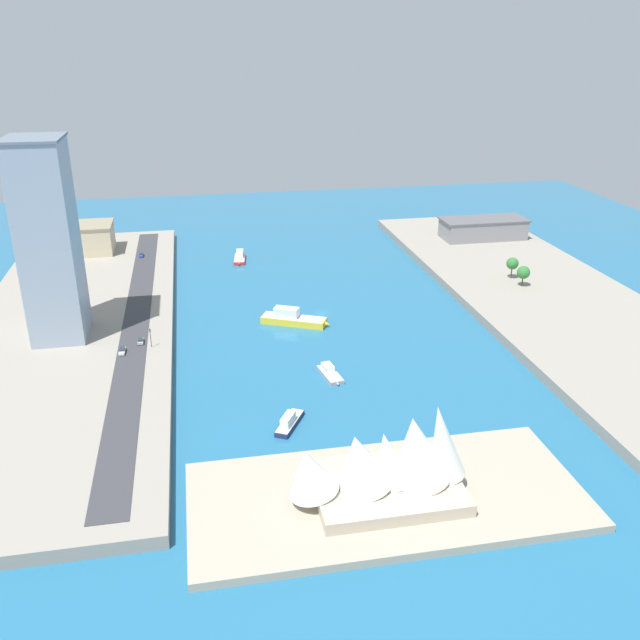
# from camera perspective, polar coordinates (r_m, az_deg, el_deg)

# --- Properties ---
(ground_plane) EXTENTS (440.00, 440.00, 0.00)m
(ground_plane) POSITION_cam_1_polar(r_m,az_deg,el_deg) (258.12, 0.13, 0.54)
(ground_plane) COLOR #23668E
(quay_west) EXTENTS (70.00, 240.00, 3.47)m
(quay_west) POSITION_cam_1_polar(r_m,az_deg,el_deg) (287.60, 18.08, 2.12)
(quay_west) COLOR gray
(quay_west) RESTS_ON ground_plane
(quay_east) EXTENTS (70.00, 240.00, 3.47)m
(quay_east) POSITION_cam_1_polar(r_m,az_deg,el_deg) (257.21, -20.02, -0.58)
(quay_east) COLOR gray
(quay_east) RESTS_ON ground_plane
(peninsula_point) EXTENTS (89.15, 39.97, 2.00)m
(peninsula_point) POSITION_cam_1_polar(r_m,az_deg,el_deg) (160.06, 5.58, -14.47)
(peninsula_point) COLOR #A89E89
(peninsula_point) RESTS_ON ground_plane
(road_strip) EXTENTS (9.16, 228.00, 0.15)m
(road_strip) POSITION_cam_1_polar(r_m,az_deg,el_deg) (253.62, -15.09, 0.16)
(road_strip) COLOR #38383D
(road_strip) RESTS_ON quay_east
(yacht_sleek_gray) EXTENTS (6.46, 13.81, 3.09)m
(yacht_sleek_gray) POSITION_cam_1_polar(r_m,az_deg,el_deg) (211.19, 0.82, -4.45)
(yacht_sleek_gray) COLOR #999EA3
(yacht_sleek_gray) RESTS_ON ground_plane
(tugboat_red) EXTENTS (6.67, 15.93, 4.09)m
(tugboat_red) POSITION_cam_1_polar(r_m,az_deg,el_deg) (322.27, -6.74, 5.24)
(tugboat_red) COLOR red
(tugboat_red) RESTS_ON ground_plane
(ferry_yellow_fast) EXTENTS (24.84, 16.22, 5.96)m
(ferry_yellow_fast) POSITION_cam_1_polar(r_m,az_deg,el_deg) (248.56, -2.29, 0.12)
(ferry_yellow_fast) COLOR yellow
(ferry_yellow_fast) RESTS_ON ground_plane
(patrol_launch_navy) EXTENTS (9.82, 14.05, 3.94)m
(patrol_launch_navy) POSITION_cam_1_polar(r_m,az_deg,el_deg) (185.51, -2.58, -8.51)
(patrol_launch_navy) COLOR #1E284C
(patrol_launch_navy) RESTS_ON ground_plane
(tower_tall_glass) EXTENTS (17.56, 22.00, 65.65)m
(tower_tall_glass) POSITION_cam_1_polar(r_m,az_deg,el_deg) (236.78, -21.77, 6.13)
(tower_tall_glass) COLOR #8C9EB2
(tower_tall_glass) RESTS_ON quay_east
(office_block_beige) EXTENTS (22.13, 21.08, 13.43)m
(office_block_beige) POSITION_cam_1_polar(r_m,az_deg,el_deg) (337.26, -18.76, 6.52)
(office_block_beige) COLOR #C6B793
(office_block_beige) RESTS_ON quay_east
(warehouse_low_gray) EXTENTS (42.32, 17.98, 9.94)m
(warehouse_low_gray) POSITION_cam_1_polar(r_m,az_deg,el_deg) (352.42, 13.48, 7.47)
(warehouse_low_gray) COLOR gray
(warehouse_low_gray) RESTS_ON quay_west
(hatchback_blue) EXTENTS (1.80, 4.42, 1.64)m
(hatchback_blue) POSITION_cam_1_polar(r_m,az_deg,el_deg) (324.45, -14.74, 5.30)
(hatchback_blue) COLOR black
(hatchback_blue) RESTS_ON road_strip
(van_white) EXTENTS (1.97, 5.07, 1.65)m
(van_white) POSITION_cam_1_polar(r_m,az_deg,el_deg) (226.74, -16.23, -2.48)
(van_white) COLOR black
(van_white) RESTS_ON road_strip
(sedan_silver) EXTENTS (1.95, 4.38, 1.62)m
(sedan_silver) POSITION_cam_1_polar(r_m,az_deg,el_deg) (232.30, -14.80, -1.69)
(sedan_silver) COLOR black
(sedan_silver) RESTS_ON road_strip
(traffic_light_waterfront) EXTENTS (0.36, 0.36, 6.50)m
(traffic_light_waterfront) POSITION_cam_1_polar(r_m,az_deg,el_deg) (227.27, -14.01, -1.23)
(traffic_light_waterfront) COLOR black
(traffic_light_waterfront) RESTS_ON quay_east
(opera_landmark) EXTENTS (42.53, 23.94, 21.93)m
(opera_landmark) POSITION_cam_1_polar(r_m,az_deg,el_deg) (154.57, 5.64, -11.73)
(opera_landmark) COLOR #BCAD93
(opera_landmark) RESTS_ON peninsula_point
(park_tree_cluster) EXTENTS (5.24, 15.04, 8.99)m
(park_tree_cluster) POSITION_cam_1_polar(r_m,az_deg,el_deg) (290.43, 16.26, 4.18)
(park_tree_cluster) COLOR brown
(park_tree_cluster) RESTS_ON quay_west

